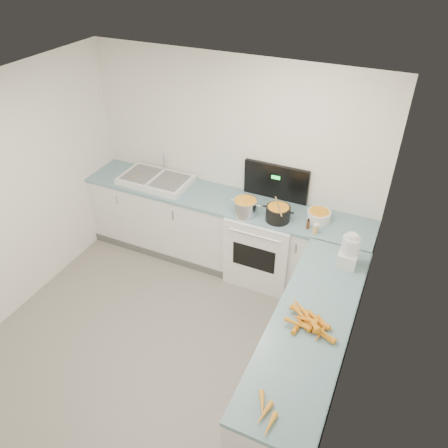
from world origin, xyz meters
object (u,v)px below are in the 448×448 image
at_px(steel_pot, 245,208).
at_px(spice_jar, 315,229).
at_px(black_pot, 278,214).
at_px(extract_bottle, 308,224).
at_px(food_processor, 349,252).
at_px(sink, 156,180).
at_px(mixing_bowl, 319,216).
at_px(stove, 264,243).

relative_size(steel_pot, spice_jar, 2.73).
xyz_separation_m(black_pot, extract_bottle, (0.34, -0.01, -0.02)).
height_order(steel_pot, food_processor, food_processor).
relative_size(black_pot, spice_jar, 2.67).
height_order(steel_pot, black_pot, steel_pot).
bearing_deg(sink, mixing_bowl, 0.69).
height_order(stove, mixing_bowl, stove).
bearing_deg(food_processor, black_pot, 153.07).
distance_m(black_pot, food_processor, 0.93).
relative_size(stove, extract_bottle, 14.03).
xyz_separation_m(sink, black_pot, (1.63, -0.15, 0.04)).
distance_m(sink, food_processor, 2.53).
distance_m(stove, spice_jar, 0.82).
height_order(mixing_bowl, food_processor, food_processor).
distance_m(sink, mixing_bowl, 2.03).
bearing_deg(mixing_bowl, extract_bottle, -108.87).
bearing_deg(steel_pot, spice_jar, -2.40).
bearing_deg(sink, extract_bottle, -4.76).
bearing_deg(spice_jar, food_processor, -41.57).
bearing_deg(extract_bottle, steel_pot, -178.27).
bearing_deg(food_processor, spice_jar, 138.43).
bearing_deg(steel_pot, stove, 42.52).
bearing_deg(sink, stove, -0.62).
height_order(stove, sink, stove).
bearing_deg(food_processor, sink, 166.88).
bearing_deg(stove, extract_bottle, -16.04).
bearing_deg(stove, steel_pot, -137.48).
xyz_separation_m(steel_pot, mixing_bowl, (0.76, 0.21, -0.02)).
xyz_separation_m(mixing_bowl, extract_bottle, (-0.06, -0.19, -0.01)).
height_order(stove, extract_bottle, stove).
relative_size(sink, steel_pot, 3.23).
xyz_separation_m(steel_pot, food_processor, (1.19, -0.39, 0.07)).
xyz_separation_m(spice_jar, food_processor, (0.40, -0.35, 0.10)).
bearing_deg(sink, spice_jar, -6.05).
distance_m(extract_bottle, food_processor, 0.65).
distance_m(sink, black_pot, 1.64).
bearing_deg(mixing_bowl, steel_pot, -164.67).
distance_m(stove, black_pot, 0.58).
bearing_deg(spice_jar, black_pot, 171.14).
bearing_deg(black_pot, spice_jar, -8.86).
bearing_deg(steel_pot, sink, 171.69).
relative_size(spice_jar, food_processor, 0.28).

